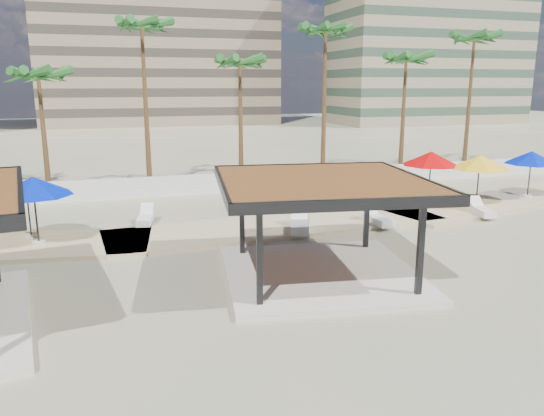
% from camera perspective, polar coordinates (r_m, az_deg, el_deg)
% --- Properties ---
extents(ground, '(200.00, 200.00, 0.00)m').
position_cam_1_polar(ground, '(17.96, 1.94, -8.25)').
color(ground, tan).
rests_on(ground, ground).
extents(promenade, '(44.45, 7.97, 0.24)m').
position_cam_1_polar(promenade, '(25.47, 0.46, -1.62)').
color(promenade, '#C6B284').
rests_on(promenade, ground).
extents(boundary_wall, '(56.00, 0.30, 1.20)m').
position_cam_1_polar(boundary_wall, '(32.80, -7.38, 2.58)').
color(boundary_wall, silver).
rests_on(boundary_wall, ground).
extents(building_mid, '(38.00, 16.00, 30.40)m').
position_cam_1_polar(building_mid, '(94.57, -12.18, 17.53)').
color(building_mid, '#847259').
rests_on(building_mid, ground).
extents(building_east, '(32.00, 15.00, 36.40)m').
position_cam_1_polar(building_east, '(98.35, 16.57, 18.87)').
color(building_east, gray).
rests_on(building_east, ground).
extents(pavilion_central, '(7.81, 7.81, 3.49)m').
position_cam_1_polar(pavilion_central, '(18.17, 5.36, -1.15)').
color(pavilion_central, beige).
rests_on(pavilion_central, ground).
extents(umbrella_b, '(3.67, 3.67, 2.52)m').
position_cam_1_polar(umbrella_b, '(24.49, -24.93, 2.03)').
color(umbrella_b, beige).
rests_on(umbrella_b, promenade).
extents(umbrella_c, '(3.39, 3.39, 2.80)m').
position_cam_1_polar(umbrella_c, '(30.48, 16.74, 5.11)').
color(umbrella_c, beige).
rests_on(umbrella_c, promenade).
extents(umbrella_d, '(3.73, 3.73, 2.67)m').
position_cam_1_polar(umbrella_d, '(33.84, 26.13, 4.88)').
color(umbrella_d, beige).
rests_on(umbrella_d, promenade).
extents(umbrella_e, '(3.97, 3.97, 2.73)m').
position_cam_1_polar(umbrella_e, '(30.31, 21.44, 4.60)').
color(umbrella_e, beige).
rests_on(umbrella_e, promenade).
extents(umbrella_f, '(3.57, 3.57, 2.79)m').
position_cam_1_polar(umbrella_f, '(23.26, -24.32, 2.14)').
color(umbrella_f, beige).
rests_on(umbrella_f, promenade).
extents(lounger_a, '(1.00, 2.03, 0.74)m').
position_cam_1_polar(lounger_a, '(25.81, -13.45, -1.11)').
color(lounger_a, white).
rests_on(lounger_a, promenade).
extents(lounger_b, '(1.49, 2.48, 0.89)m').
position_cam_1_polar(lounger_b, '(23.89, 2.96, -1.81)').
color(lounger_b, white).
rests_on(lounger_b, promenade).
extents(lounger_c, '(0.78, 2.08, 0.78)m').
position_cam_1_polar(lounger_c, '(25.48, 11.22, -1.16)').
color(lounger_c, white).
rests_on(lounger_c, promenade).
extents(lounger_d, '(1.06, 2.06, 0.74)m').
position_cam_1_polar(lounger_d, '(28.73, 21.59, -0.24)').
color(lounger_d, white).
rests_on(lounger_d, promenade).
extents(palm_c, '(3.00, 3.00, 7.92)m').
position_cam_1_polar(palm_c, '(34.03, -23.83, 12.54)').
color(palm_c, brown).
rests_on(palm_c, ground).
extents(palm_d, '(3.00, 3.00, 10.92)m').
position_cam_1_polar(palm_d, '(34.90, -13.83, 17.86)').
color(palm_d, brown).
rests_on(palm_d, ground).
extents(palm_e, '(3.00, 3.00, 8.78)m').
position_cam_1_polar(palm_e, '(35.24, -3.48, 14.89)').
color(palm_e, brown).
rests_on(palm_e, ground).
extents(palm_f, '(3.00, 3.00, 10.92)m').
position_cam_1_polar(palm_f, '(37.46, 5.79, 17.82)').
color(palm_f, brown).
rests_on(palm_f, ground).
extents(palm_g, '(3.00, 3.00, 9.16)m').
position_cam_1_polar(palm_g, '(39.75, 14.22, 14.85)').
color(palm_g, brown).
rests_on(palm_g, ground).
extents(palm_h, '(3.00, 3.00, 10.75)m').
position_cam_1_polar(palm_h, '(43.71, 20.91, 16.17)').
color(palm_h, brown).
rests_on(palm_h, ground).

